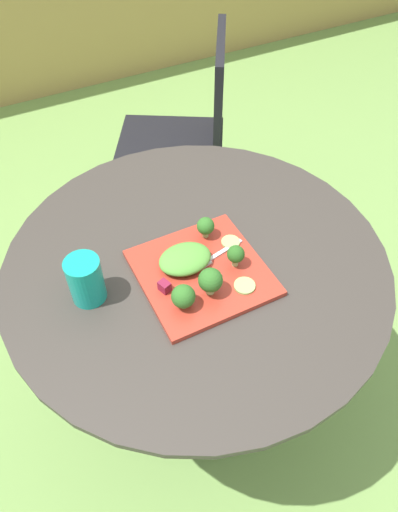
# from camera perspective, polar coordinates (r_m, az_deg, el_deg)

# --- Properties ---
(ground_plane) EXTENTS (12.00, 12.00, 0.00)m
(ground_plane) POSITION_cam_1_polar(r_m,az_deg,el_deg) (1.83, -0.23, -15.69)
(ground_plane) COLOR #70994C
(patio_table) EXTENTS (0.98, 0.98, 0.73)m
(patio_table) POSITION_cam_1_polar(r_m,az_deg,el_deg) (1.40, -0.29, -6.82)
(patio_table) COLOR #38332D
(patio_table) RESTS_ON ground_plane
(patio_chair) EXTENTS (0.60, 0.60, 0.90)m
(patio_chair) POSITION_cam_1_polar(r_m,az_deg,el_deg) (2.02, -0.95, 14.73)
(patio_chair) COLOR black
(patio_chair) RESTS_ON ground_plane
(salad_plate) EXTENTS (0.30, 0.30, 0.01)m
(salad_plate) POSITION_cam_1_polar(r_m,az_deg,el_deg) (1.18, 0.34, -1.96)
(salad_plate) COLOR #AD3323
(salad_plate) RESTS_ON patio_table
(drinking_glass) EXTENTS (0.08, 0.08, 0.12)m
(drinking_glass) POSITION_cam_1_polar(r_m,az_deg,el_deg) (1.13, -13.23, -2.98)
(drinking_glass) COLOR #149989
(drinking_glass) RESTS_ON patio_table
(fork) EXTENTS (0.15, 0.05, 0.00)m
(fork) POSITION_cam_1_polar(r_m,az_deg,el_deg) (1.20, 1.71, -0.14)
(fork) COLOR silver
(fork) RESTS_ON salad_plate
(lettuce_mound) EXTENTS (0.13, 0.10, 0.04)m
(lettuce_mound) POSITION_cam_1_polar(r_m,az_deg,el_deg) (1.17, -1.67, -0.34)
(lettuce_mound) COLOR #519338
(lettuce_mound) RESTS_ON salad_plate
(broccoli_floret_0) EXTENTS (0.04, 0.04, 0.06)m
(broccoli_floret_0) POSITION_cam_1_polar(r_m,az_deg,el_deg) (1.16, 4.38, 0.18)
(broccoli_floret_0) COLOR #99B770
(broccoli_floret_0) RESTS_ON salad_plate
(broccoli_floret_1) EXTENTS (0.06, 0.06, 0.07)m
(broccoli_floret_1) POSITION_cam_1_polar(r_m,az_deg,el_deg) (1.10, 1.37, -2.91)
(broccoli_floret_1) COLOR #99B770
(broccoli_floret_1) RESTS_ON salad_plate
(broccoli_floret_2) EXTENTS (0.05, 0.05, 0.06)m
(broccoli_floret_2) POSITION_cam_1_polar(r_m,az_deg,el_deg) (1.23, 0.79, 3.55)
(broccoli_floret_2) COLOR #99B770
(broccoli_floret_2) RESTS_ON salad_plate
(broccoli_floret_3) EXTENTS (0.06, 0.06, 0.06)m
(broccoli_floret_3) POSITION_cam_1_polar(r_m,az_deg,el_deg) (1.08, -1.87, -4.82)
(broccoli_floret_3) COLOR #99B770
(broccoli_floret_3) RESTS_ON salad_plate
(cucumber_slice_0) EXTENTS (0.05, 0.05, 0.01)m
(cucumber_slice_0) POSITION_cam_1_polar(r_m,az_deg,el_deg) (1.14, 5.43, -3.52)
(cucumber_slice_0) COLOR #8EB766
(cucumber_slice_0) RESTS_ON salad_plate
(cucumber_slice_1) EXTENTS (0.05, 0.05, 0.01)m
(cucumber_slice_1) POSITION_cam_1_polar(r_m,az_deg,el_deg) (1.23, 3.81, 1.61)
(cucumber_slice_1) COLOR #8EB766
(cucumber_slice_1) RESTS_ON salad_plate
(beet_chunk_0) EXTENTS (0.03, 0.03, 0.03)m
(beet_chunk_0) POSITION_cam_1_polar(r_m,az_deg,el_deg) (1.13, -4.12, -3.62)
(beet_chunk_0) COLOR maroon
(beet_chunk_0) RESTS_ON salad_plate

